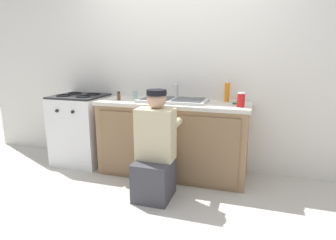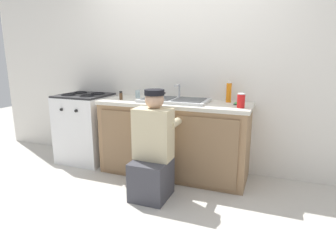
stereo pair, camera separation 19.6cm
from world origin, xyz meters
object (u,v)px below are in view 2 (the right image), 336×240
soap_bottle_orange (229,93)px  soda_cup_red (241,101)px  sink_double_basin (174,100)px  plumber_person (153,153)px  spice_bottle_pepper (121,96)px  stove_range (86,128)px  water_glass (138,94)px  cell_phone (237,104)px

soap_bottle_orange → soda_cup_red: (0.18, -0.31, -0.04)m
sink_double_basin → plumber_person: bearing=-90.6°
soap_bottle_orange → spice_bottle_pepper: soap_bottle_orange is taller
sink_double_basin → stove_range: 1.37m
plumber_person → spice_bottle_pepper: size_ratio=10.52×
stove_range → soda_cup_red: 2.14m
water_glass → soda_cup_red: 1.33m
stove_range → soap_bottle_orange: bearing=5.6°
sink_double_basin → soda_cup_red: 0.79m
stove_range → soda_cup_red: size_ratio=6.16×
plumber_person → spice_bottle_pepper: plumber_person is taller
soda_cup_red → spice_bottle_pepper: (-1.44, 0.03, -0.02)m
stove_range → soda_cup_red: (2.07, -0.13, 0.51)m
sink_double_basin → soap_bottle_orange: 0.64m
cell_phone → water_glass: (-1.25, 0.02, 0.04)m
soda_cup_red → stove_range: bearing=176.5°
plumber_person → water_glass: 1.01m
stove_range → soap_bottle_orange: (1.90, 0.18, 0.55)m
stove_range → spice_bottle_pepper: (0.63, -0.09, 0.49)m
spice_bottle_pepper → sink_double_basin: bearing=8.4°
soda_cup_red → spice_bottle_pepper: bearing=178.7°
sink_double_basin → spice_bottle_pepper: bearing=-171.6°
sink_double_basin → cell_phone: size_ratio=5.71×
stove_range → plumber_person: 1.43m
stove_range → cell_phone: bearing=2.3°
sink_double_basin → cell_phone: (0.72, 0.08, -0.01)m
soap_bottle_orange → cell_phone: bearing=-41.1°
spice_bottle_pepper → plumber_person: bearing=-38.6°
stove_range → spice_bottle_pepper: 0.80m
plumber_person → water_glass: bearing=126.1°
cell_phone → soda_cup_red: size_ratio=0.92×
plumber_person → soap_bottle_orange: bearing=52.7°
stove_range → water_glass: water_glass is taller
plumber_person → cell_phone: size_ratio=7.89×
plumber_person → soda_cup_red: 1.06m
water_glass → spice_bottle_pepper: size_ratio=0.95×
plumber_person → soap_bottle_orange: size_ratio=4.42×
sink_double_basin → stove_range: (-1.29, -0.00, -0.46)m
cell_phone → soda_cup_red: soda_cup_red is taller
soap_bottle_orange → soda_cup_red: bearing=-60.4°
water_glass → spice_bottle_pepper: 0.23m
plumber_person → soda_cup_red: plumber_person is taller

